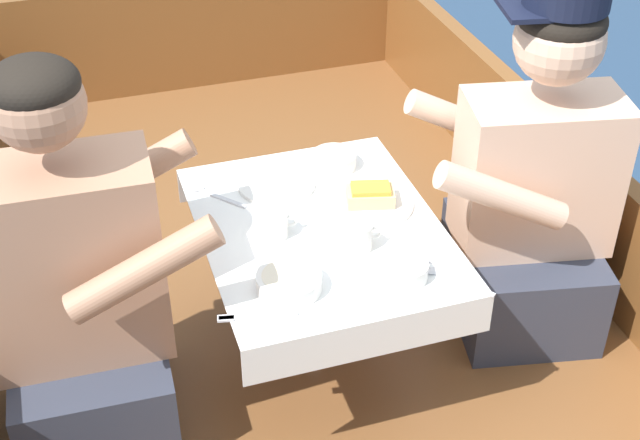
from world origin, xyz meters
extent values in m
plane|color=navy|center=(0.00, 0.00, 0.00)|extent=(60.00, 60.00, 0.00)
cube|color=brown|center=(0.00, 0.00, 0.12)|extent=(1.80, 3.55, 0.24)
cube|color=brown|center=(0.87, 0.00, 0.44)|extent=(0.06, 3.55, 0.39)
cube|color=brown|center=(0.00, 1.74, 0.47)|extent=(1.68, 0.06, 0.45)
cylinder|color=#B2B2B7|center=(0.00, 0.04, 0.45)|extent=(0.07, 0.07, 0.41)
cube|color=brown|center=(0.00, 0.04, 0.66)|extent=(0.55, 0.70, 0.02)
cube|color=white|center=(0.00, 0.04, 0.67)|extent=(0.58, 0.73, 0.00)
cube|color=white|center=(0.00, -0.33, 0.62)|extent=(0.58, 0.00, 0.10)
cube|color=white|center=(0.00, 0.40, 0.62)|extent=(0.58, 0.00, 0.10)
cube|color=#333847|center=(-0.59, -0.01, 0.37)|extent=(0.38, 0.45, 0.26)
cube|color=tan|center=(-0.59, -0.01, 0.74)|extent=(0.41, 0.24, 0.48)
sphere|color=tan|center=(-0.59, -0.01, 1.13)|extent=(0.19, 0.19, 0.19)
ellipsoid|color=black|center=(-0.59, -0.01, 1.18)|extent=(0.18, 0.18, 0.11)
cylinder|color=tan|center=(-0.43, 0.17, 0.83)|extent=(0.34, 0.08, 0.21)
cylinder|color=tan|center=(-0.45, -0.19, 0.83)|extent=(0.34, 0.08, 0.21)
cube|color=#333847|center=(0.59, 0.04, 0.37)|extent=(0.44, 0.50, 0.26)
cube|color=beige|center=(0.59, 0.04, 0.71)|extent=(0.44, 0.29, 0.42)
sphere|color=beige|center=(0.59, 0.04, 1.08)|extent=(0.22, 0.22, 0.22)
ellipsoid|color=black|center=(0.59, 0.04, 1.13)|extent=(0.21, 0.21, 0.12)
cylinder|color=beige|center=(0.41, -0.11, 0.77)|extent=(0.34, 0.14, 0.21)
cylinder|color=beige|center=(0.48, 0.25, 0.77)|extent=(0.34, 0.14, 0.21)
cube|color=black|center=(0.50, 0.06, 1.17)|extent=(0.13, 0.17, 0.01)
cylinder|color=white|center=(0.15, 0.08, 0.68)|extent=(0.22, 0.22, 0.01)
cylinder|color=white|center=(-0.05, 0.25, 0.68)|extent=(0.20, 0.20, 0.01)
cube|color=#E0BC7F|center=(0.15, 0.08, 0.70)|extent=(0.13, 0.10, 0.04)
cube|color=gold|center=(0.15, 0.08, 0.73)|extent=(0.11, 0.08, 0.01)
cylinder|color=white|center=(0.12, -0.21, 0.70)|extent=(0.11, 0.11, 0.04)
cylinder|color=beige|center=(0.12, -0.21, 0.71)|extent=(0.09, 0.09, 0.02)
cylinder|color=white|center=(0.12, 0.29, 0.70)|extent=(0.12, 0.12, 0.04)
cylinder|color=beige|center=(0.12, 0.29, 0.71)|extent=(0.10, 0.10, 0.02)
cylinder|color=white|center=(-0.14, -0.17, 0.70)|extent=(0.15, 0.15, 0.04)
cylinder|color=beige|center=(-0.14, -0.17, 0.71)|extent=(0.12, 0.12, 0.02)
cylinder|color=white|center=(-0.12, 0.04, 0.71)|extent=(0.08, 0.08, 0.06)
torus|color=white|center=(-0.07, 0.04, 0.71)|extent=(0.04, 0.01, 0.04)
cylinder|color=#3D2314|center=(-0.12, 0.04, 0.73)|extent=(0.07, 0.07, 0.01)
cylinder|color=white|center=(0.06, -0.07, 0.71)|extent=(0.06, 0.06, 0.07)
torus|color=white|center=(0.10, -0.07, 0.71)|extent=(0.04, 0.01, 0.04)
cylinder|color=#3D2314|center=(0.06, -0.07, 0.73)|extent=(0.05, 0.05, 0.01)
cube|color=silver|center=(-0.23, -0.24, 0.68)|extent=(0.17, 0.05, 0.00)
cube|color=silver|center=(-0.30, -0.22, 0.68)|extent=(0.04, 0.03, 0.00)
cube|color=silver|center=(-0.21, 0.23, 0.68)|extent=(0.12, 0.14, 0.00)
ellipsoid|color=silver|center=(-0.25, 0.29, 0.68)|extent=(0.04, 0.02, 0.01)
cube|color=silver|center=(0.20, -0.17, 0.68)|extent=(0.14, 0.12, 0.00)
cube|color=silver|center=(0.14, -0.13, 0.68)|extent=(0.04, 0.04, 0.00)
cube|color=silver|center=(0.23, -0.27, 0.68)|extent=(0.12, 0.14, 0.00)
ellipsoid|color=silver|center=(0.19, -0.21, 0.68)|extent=(0.04, 0.02, 0.01)
camera|label=1|loc=(-0.54, -1.64, 1.95)|focal=50.00mm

